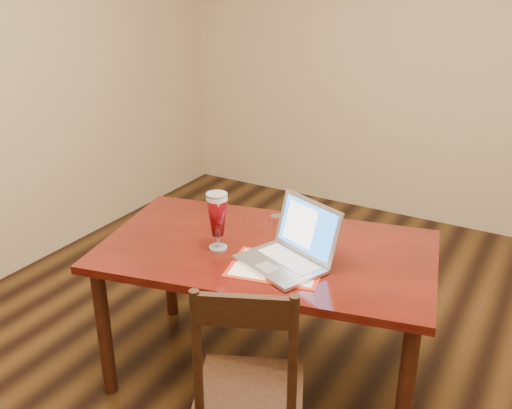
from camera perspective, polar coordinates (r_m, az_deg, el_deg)
The scene contains 3 objects.
room_shell at distance 2.05m, azimuth 5.71°, elevation 18.35°, with size 4.51×5.01×2.71m.
dining_table at distance 2.67m, azimuth 1.02°, elevation -5.80°, with size 1.67×1.17×0.99m.
dining_chair at distance 2.24m, azimuth -0.72°, elevation -18.25°, with size 0.52×0.51×0.95m.
Camera 1 is at (0.85, -1.86, 1.92)m, focal length 40.00 mm.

